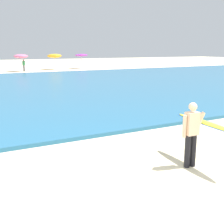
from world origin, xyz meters
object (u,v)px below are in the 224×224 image
(surfer_with_board, at_px, (199,128))
(beachgoer_near_row_mid, at_px, (24,65))
(beach_umbrella_3, at_px, (21,56))
(beach_umbrella_4, at_px, (54,56))
(beach_umbrella_5, at_px, (81,55))

(surfer_with_board, height_order, beachgoer_near_row_mid, surfer_with_board)
(surfer_with_board, bearing_deg, beach_umbrella_3, 86.22)
(surfer_with_board, height_order, beach_umbrella_3, beach_umbrella_3)
(beach_umbrella_4, height_order, beach_umbrella_5, beach_umbrella_4)
(surfer_with_board, distance_m, beach_umbrella_3, 35.71)
(beachgoer_near_row_mid, bearing_deg, surfer_with_board, -94.25)
(surfer_with_board, xyz_separation_m, beach_umbrella_4, (7.53, 37.33, 0.95))
(beach_umbrella_3, bearing_deg, beach_umbrella_5, 11.93)
(surfer_with_board, distance_m, beach_umbrella_5, 39.50)
(surfer_with_board, height_order, beach_umbrella_5, beach_umbrella_5)
(surfer_with_board, relative_size, beach_umbrella_5, 1.10)
(beach_umbrella_5, bearing_deg, beachgoer_near_row_mid, -166.35)
(surfer_with_board, distance_m, beachgoer_near_row_mid, 35.48)
(beach_umbrella_4, relative_size, beach_umbrella_5, 1.02)
(beach_umbrella_3, xyz_separation_m, beach_umbrella_5, (9.58, 2.02, -0.00))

